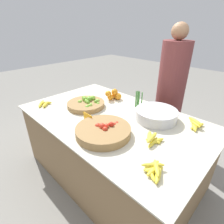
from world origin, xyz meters
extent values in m
plane|color=gray|center=(0.00, 0.00, 0.00)|extent=(12.00, 12.00, 0.00)
cube|color=olive|center=(0.00, 0.00, 0.35)|extent=(1.75, 1.06, 0.70)
cube|color=beige|center=(0.00, 0.00, 0.70)|extent=(1.82, 1.10, 0.01)
cylinder|color=olive|center=(-0.36, -0.04, 0.73)|extent=(0.40, 0.40, 0.05)
sphere|color=#89BC42|center=(-0.37, 0.07, 0.78)|extent=(0.05, 0.05, 0.05)
sphere|color=#7AB238|center=(-0.45, 0.01, 0.78)|extent=(0.05, 0.05, 0.05)
sphere|color=#7AB238|center=(-0.30, -0.01, 0.74)|extent=(0.05, 0.05, 0.05)
sphere|color=#7AB238|center=(-0.40, 0.04, 0.78)|extent=(0.04, 0.04, 0.04)
sphere|color=#6BA333|center=(-0.27, -0.09, 0.75)|extent=(0.05, 0.05, 0.05)
sphere|color=#89BC42|center=(-0.41, -0.07, 0.76)|extent=(0.05, 0.05, 0.05)
sphere|color=#7AB238|center=(-0.41, -0.01, 0.78)|extent=(0.05, 0.05, 0.05)
sphere|color=#7AB238|center=(-0.35, -0.03, 0.77)|extent=(0.05, 0.05, 0.05)
sphere|color=#6BA333|center=(-0.34, -0.04, 0.74)|extent=(0.05, 0.05, 0.05)
sphere|color=#6BA333|center=(-0.28, 0.04, 0.77)|extent=(0.05, 0.05, 0.05)
sphere|color=#6BA333|center=(-0.33, -0.03, 0.77)|extent=(0.04, 0.04, 0.04)
sphere|color=#89BC42|center=(-0.26, -0.05, 0.76)|extent=(0.05, 0.05, 0.05)
sphere|color=#89BC42|center=(-0.30, 0.08, 0.75)|extent=(0.05, 0.05, 0.05)
sphere|color=#7AB238|center=(-0.25, 0.04, 0.75)|extent=(0.04, 0.04, 0.04)
sphere|color=#6BA333|center=(-0.36, 0.01, 0.78)|extent=(0.05, 0.05, 0.05)
cylinder|color=olive|center=(0.16, -0.27, 0.74)|extent=(0.44, 0.44, 0.07)
sphere|color=red|center=(0.17, -0.19, 0.76)|extent=(0.04, 0.04, 0.04)
sphere|color=red|center=(0.18, -0.25, 0.74)|extent=(0.05, 0.05, 0.05)
sphere|color=red|center=(0.15, -0.27, 0.79)|extent=(0.05, 0.05, 0.05)
sphere|color=red|center=(0.18, -0.24, 0.79)|extent=(0.04, 0.04, 0.04)
sphere|color=red|center=(0.19, -0.20, 0.79)|extent=(0.04, 0.04, 0.04)
sphere|color=red|center=(0.19, -0.23, 0.73)|extent=(0.05, 0.05, 0.05)
sphere|color=red|center=(0.11, -0.31, 0.74)|extent=(0.04, 0.04, 0.04)
sphere|color=red|center=(0.19, -0.17, 0.76)|extent=(0.04, 0.04, 0.04)
sphere|color=red|center=(0.11, -0.27, 0.77)|extent=(0.05, 0.05, 0.05)
sphere|color=red|center=(0.14, -0.21, 0.76)|extent=(0.04, 0.04, 0.04)
sphere|color=red|center=(0.18, -0.13, 0.76)|extent=(0.04, 0.04, 0.04)
sphere|color=red|center=(0.20, -0.28, 0.78)|extent=(0.04, 0.04, 0.04)
sphere|color=orange|center=(-0.25, 0.36, 0.75)|extent=(0.08, 0.08, 0.08)
sphere|color=orange|center=(-0.31, 0.28, 0.74)|extent=(0.07, 0.07, 0.07)
sphere|color=orange|center=(-0.31, 0.35, 0.74)|extent=(0.07, 0.07, 0.07)
sphere|color=orange|center=(-0.31, 0.25, 0.79)|extent=(0.07, 0.07, 0.07)
sphere|color=orange|center=(-0.29, 0.34, 0.80)|extent=(0.07, 0.07, 0.07)
cylinder|color=silver|center=(0.33, 0.25, 0.76)|extent=(0.38, 0.38, 0.10)
cube|color=orange|center=(-0.08, -0.23, 0.75)|extent=(0.12, 0.01, 0.09)
cylinder|color=#4C8E42|center=(0.05, 0.35, 0.80)|extent=(0.01, 0.01, 0.18)
cylinder|color=#428438|center=(0.02, 0.36, 0.80)|extent=(0.01, 0.01, 0.18)
cylinder|color=#4C8E42|center=(0.05, 0.36, 0.80)|extent=(0.01, 0.01, 0.18)
cylinder|color=#4C8E42|center=(0.02, 0.34, 0.80)|extent=(0.01, 0.01, 0.18)
cylinder|color=#428438|center=(0.05, 0.36, 0.80)|extent=(0.01, 0.01, 0.18)
cylinder|color=#428438|center=(0.02, 0.34, 0.80)|extent=(0.01, 0.01, 0.18)
cylinder|color=#428438|center=(0.05, 0.35, 0.80)|extent=(0.01, 0.01, 0.18)
cylinder|color=#428438|center=(0.04, 0.34, 0.80)|extent=(0.01, 0.01, 0.18)
cylinder|color=#428438|center=(0.08, 0.36, 0.80)|extent=(0.01, 0.01, 0.18)
ellipsoid|color=yellow|center=(-0.77, -0.34, 0.72)|extent=(0.11, 0.11, 0.03)
ellipsoid|color=yellow|center=(-0.73, -0.37, 0.72)|extent=(0.14, 0.12, 0.03)
ellipsoid|color=yellow|center=(-0.69, -0.34, 0.73)|extent=(0.11, 0.12, 0.04)
ellipsoid|color=yellow|center=(-0.73, -0.31, 0.72)|extent=(0.10, 0.11, 0.03)
ellipsoid|color=yellow|center=(0.51, -0.08, 0.72)|extent=(0.12, 0.06, 0.03)
ellipsoid|color=yellow|center=(0.52, -0.09, 0.72)|extent=(0.05, 0.16, 0.03)
ellipsoid|color=yellow|center=(0.53, -0.05, 0.72)|extent=(0.07, 0.12, 0.03)
ellipsoid|color=yellow|center=(0.47, -0.07, 0.75)|extent=(0.09, 0.12, 0.03)
ellipsoid|color=yellow|center=(0.50, -0.08, 0.75)|extent=(0.06, 0.16, 0.03)
ellipsoid|color=yellow|center=(0.71, -0.33, 0.72)|extent=(0.09, 0.15, 0.03)
ellipsoid|color=yellow|center=(0.65, -0.30, 0.72)|extent=(0.05, 0.14, 0.03)
ellipsoid|color=yellow|center=(0.67, -0.35, 0.72)|extent=(0.12, 0.10, 0.03)
ellipsoid|color=yellow|center=(0.67, -0.32, 0.72)|extent=(0.09, 0.12, 0.03)
ellipsoid|color=yellow|center=(0.68, -0.32, 0.73)|extent=(0.04, 0.15, 0.03)
ellipsoid|color=yellow|center=(0.69, -0.32, 0.75)|extent=(0.11, 0.12, 0.03)
ellipsoid|color=yellow|center=(0.66, -0.31, 0.74)|extent=(0.12, 0.12, 0.03)
ellipsoid|color=yellow|center=(0.65, 0.33, 0.72)|extent=(0.09, 0.12, 0.03)
ellipsoid|color=yellow|center=(0.66, 0.35, 0.72)|extent=(0.07, 0.12, 0.03)
ellipsoid|color=yellow|center=(0.66, 0.38, 0.73)|extent=(0.04, 0.13, 0.03)
ellipsoid|color=yellow|center=(0.66, 0.39, 0.73)|extent=(0.08, 0.13, 0.03)
ellipsoid|color=yellow|center=(0.63, 0.39, 0.75)|extent=(0.15, 0.10, 0.04)
ellipsoid|color=yellow|center=(0.64, 0.36, 0.74)|extent=(0.12, 0.08, 0.03)
cylinder|color=brown|center=(0.10, 0.94, 0.67)|extent=(0.34, 0.34, 1.35)
sphere|color=#A87A56|center=(0.10, 0.94, 1.44)|extent=(0.19, 0.19, 0.19)
camera|label=1|loc=(1.04, -1.06, 1.51)|focal=28.00mm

